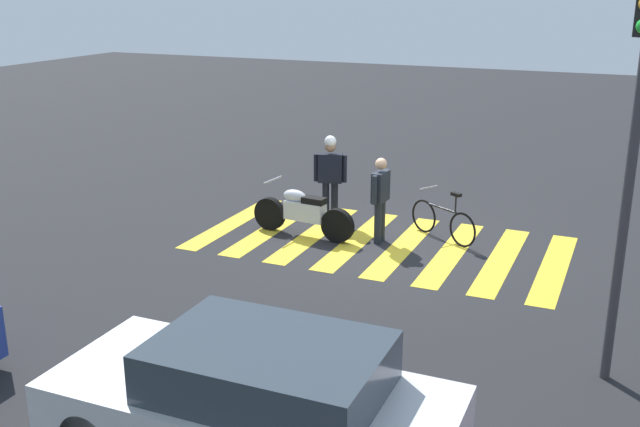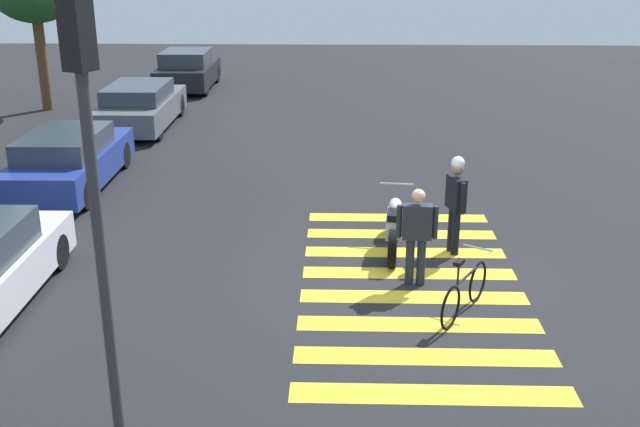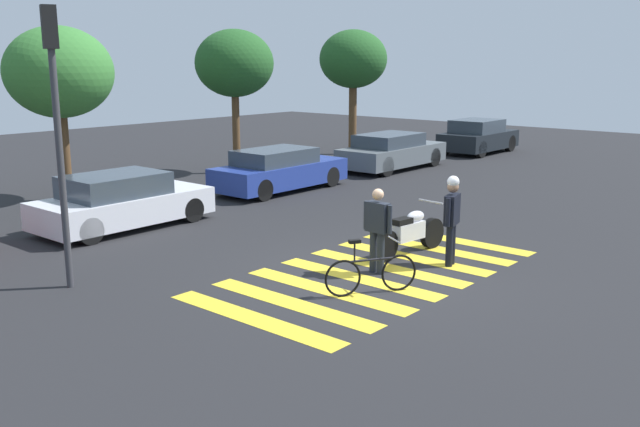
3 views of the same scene
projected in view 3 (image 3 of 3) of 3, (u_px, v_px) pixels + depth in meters
name	position (u px, v px, depth m)	size (l,w,h in m)	color
ground_plane	(373.00, 273.00, 13.15)	(60.00, 60.00, 0.00)	#232326
police_motorcycle	(409.00, 233.00, 14.28)	(2.16, 0.62, 1.04)	black
leaning_bicycle	(371.00, 273.00, 11.89)	(1.47, 0.90, 0.99)	black
officer_on_foot	(377.00, 226.00, 12.95)	(0.22, 0.66, 1.62)	#1E232D
officer_by_motorcycle	(452.00, 214.00, 13.41)	(0.65, 0.32, 1.78)	black
crosswalk_stripes	(373.00, 272.00, 13.15)	(6.75, 3.55, 0.01)	yellow
car_white_van	(122.00, 202.00, 16.55)	(4.21, 1.82, 1.32)	black
car_blue_hatchback	(279.00, 170.00, 21.29)	(4.51, 1.77, 1.30)	black
car_grey_coupe	(392.00, 152.00, 25.49)	(4.62, 1.87, 1.32)	black
car_black_suv	(478.00, 137.00, 29.96)	(4.05, 1.90, 1.45)	black
traffic_light_pole	(56.00, 106.00, 11.65)	(0.31, 0.36, 4.82)	#38383D
street_tree_mid	(59.00, 73.00, 19.22)	(2.97, 2.97, 4.88)	brown
street_tree_far	(234.00, 64.00, 24.03)	(2.73, 2.73, 4.99)	brown
street_tree_end	(353.00, 60.00, 28.96)	(2.83, 2.83, 5.19)	brown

